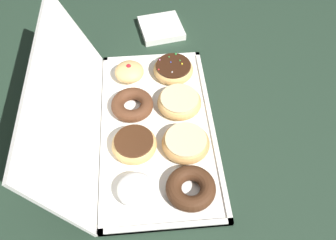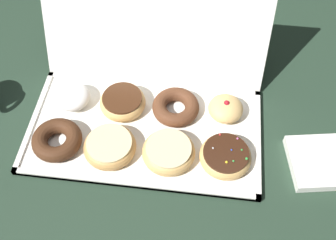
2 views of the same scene
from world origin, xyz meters
TOP-DOWN VIEW (x-y plane):
  - ground_plane at (0.00, 0.00)m, footprint 3.00×3.00m
  - donut_box at (0.00, 0.00)m, footprint 0.54×0.29m
  - box_lid_open at (0.00, 0.20)m, footprint 0.54×0.11m
  - chocolate_cake_ring_donut_0 at (-0.19, -0.06)m, footprint 0.11×0.11m
  - glazed_ring_donut_1 at (-0.07, -0.06)m, footprint 0.12×0.12m
  - glazed_ring_donut_2 at (0.07, -0.06)m, footprint 0.12×0.12m
  - sprinkle_donut_3 at (0.19, -0.06)m, footprint 0.11×0.11m
  - powdered_filled_donut_4 at (-0.18, 0.06)m, footprint 0.08×0.08m
  - chocolate_frosted_donut_5 at (-0.06, 0.06)m, footprint 0.11×0.11m
  - chocolate_cake_ring_donut_6 at (0.07, 0.06)m, footprint 0.11×0.11m
  - jelly_filled_donut_7 at (0.19, 0.07)m, footprint 0.08×0.08m
  - napkin_stack at (0.40, -0.04)m, footprint 0.15×0.15m

SIDE VIEW (x-z plane):
  - ground_plane at x=0.00m, z-range 0.00..0.00m
  - donut_box at x=0.00m, z-range 0.00..0.01m
  - napkin_stack at x=0.40m, z-range 0.00..0.02m
  - chocolate_cake_ring_donut_6 at x=0.07m, z-range 0.01..0.04m
  - chocolate_cake_ring_donut_0 at x=-0.19m, z-range 0.01..0.05m
  - sprinkle_donut_3 at x=0.19m, z-range 0.01..0.05m
  - glazed_ring_donut_1 at x=-0.07m, z-range 0.01..0.05m
  - glazed_ring_donut_2 at x=0.07m, z-range 0.01..0.05m
  - chocolate_frosted_donut_5 at x=-0.06m, z-range 0.01..0.05m
  - powdered_filled_donut_4 at x=-0.18m, z-range 0.01..0.05m
  - jelly_filled_donut_7 at x=0.19m, z-range 0.01..0.06m
  - box_lid_open at x=0.00m, z-range 0.00..0.26m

